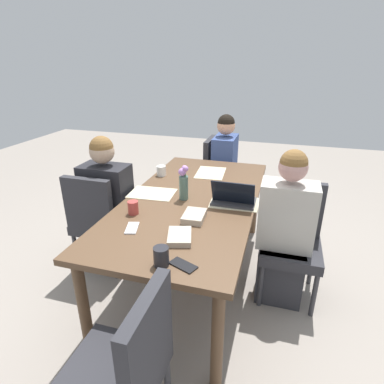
{
  "coord_description": "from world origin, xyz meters",
  "views": [
    {
      "loc": [
        -2.18,
        -0.64,
        1.76
      ],
      "look_at": [
        0.0,
        0.0,
        0.8
      ],
      "focal_mm": 29.75,
      "sensor_mm": 36.0,
      "label": 1
    }
  ],
  "objects_px": {
    "person_near_left_near": "(284,236)",
    "phone_black": "(183,265)",
    "chair_head_right_left_mid": "(219,172)",
    "coffee_mug_near_left": "(161,171)",
    "person_head_right_left_mid": "(224,172)",
    "coffee_mug_near_right": "(133,208)",
    "person_far_left_far": "(109,212)",
    "coffee_mug_centre_left": "(161,256)",
    "dining_table": "(192,207)",
    "phone_silver": "(132,228)",
    "laptop_near_left_near": "(234,199)",
    "chair_far_left_far": "(98,218)",
    "flower_vase": "(184,183)",
    "chair_head_left_right_near": "(126,366)",
    "chair_near_left_near": "(292,235)",
    "book_red_cover": "(194,216)",
    "book_blue_cover": "(180,237)"
  },
  "relations": [
    {
      "from": "person_near_left_near",
      "to": "phone_silver",
      "type": "distance_m",
      "value": 1.14
    },
    {
      "from": "phone_black",
      "to": "coffee_mug_near_right",
      "type": "bearing_deg",
      "value": -19.59
    },
    {
      "from": "coffee_mug_near_left",
      "to": "phone_black",
      "type": "relative_size",
      "value": 0.62
    },
    {
      "from": "laptop_near_left_near",
      "to": "phone_black",
      "type": "bearing_deg",
      "value": 171.49
    },
    {
      "from": "flower_vase",
      "to": "laptop_near_left_near",
      "type": "bearing_deg",
      "value": -87.78
    },
    {
      "from": "dining_table",
      "to": "person_head_right_left_mid",
      "type": "distance_m",
      "value": 1.3
    },
    {
      "from": "person_head_right_left_mid",
      "to": "coffee_mug_near_right",
      "type": "height_order",
      "value": "person_head_right_left_mid"
    },
    {
      "from": "chair_head_right_left_mid",
      "to": "phone_black",
      "type": "xyz_separation_m",
      "value": [
        -2.21,
        -0.27,
        0.25
      ]
    },
    {
      "from": "dining_table",
      "to": "laptop_near_left_near",
      "type": "distance_m",
      "value": 0.35
    },
    {
      "from": "coffee_mug_centre_left",
      "to": "chair_head_left_right_near",
      "type": "bearing_deg",
      "value": 178.19
    },
    {
      "from": "person_far_left_far",
      "to": "coffee_mug_centre_left",
      "type": "distance_m",
      "value": 1.24
    },
    {
      "from": "coffee_mug_near_left",
      "to": "coffee_mug_near_right",
      "type": "height_order",
      "value": "coffee_mug_near_right"
    },
    {
      "from": "flower_vase",
      "to": "coffee_mug_near_right",
      "type": "height_order",
      "value": "flower_vase"
    },
    {
      "from": "book_blue_cover",
      "to": "coffee_mug_near_right",
      "type": "bearing_deg",
      "value": 44.91
    },
    {
      "from": "chair_far_left_far",
      "to": "coffee_mug_near_right",
      "type": "relative_size",
      "value": 9.61
    },
    {
      "from": "chair_near_left_near",
      "to": "flower_vase",
      "type": "height_order",
      "value": "flower_vase"
    },
    {
      "from": "person_near_left_near",
      "to": "person_head_right_left_mid",
      "type": "relative_size",
      "value": 1.0
    },
    {
      "from": "person_head_right_left_mid",
      "to": "person_far_left_far",
      "type": "bearing_deg",
      "value": 149.75
    },
    {
      "from": "flower_vase",
      "to": "coffee_mug_near_left",
      "type": "height_order",
      "value": "flower_vase"
    },
    {
      "from": "flower_vase",
      "to": "phone_silver",
      "type": "height_order",
      "value": "flower_vase"
    },
    {
      "from": "chair_far_left_far",
      "to": "person_far_left_far",
      "type": "height_order",
      "value": "person_far_left_far"
    },
    {
      "from": "chair_head_right_left_mid",
      "to": "coffee_mug_near_left",
      "type": "relative_size",
      "value": 9.76
    },
    {
      "from": "flower_vase",
      "to": "person_head_right_left_mid",
      "type": "bearing_deg",
      "value": -2.97
    },
    {
      "from": "person_head_right_left_mid",
      "to": "chair_head_left_right_near",
      "type": "xyz_separation_m",
      "value": [
        -2.6,
        -0.07,
        -0.03
      ]
    },
    {
      "from": "chair_head_right_left_mid",
      "to": "book_red_cover",
      "type": "relative_size",
      "value": 4.5
    },
    {
      "from": "person_near_left_near",
      "to": "phone_black",
      "type": "height_order",
      "value": "person_near_left_near"
    },
    {
      "from": "chair_near_left_near",
      "to": "chair_far_left_far",
      "type": "xyz_separation_m",
      "value": [
        -0.17,
        1.59,
        0.0
      ]
    },
    {
      "from": "person_near_left_near",
      "to": "coffee_mug_centre_left",
      "type": "distance_m",
      "value": 1.12
    },
    {
      "from": "flower_vase",
      "to": "person_far_left_far",
      "type": "bearing_deg",
      "value": 88.26
    },
    {
      "from": "chair_near_left_near",
      "to": "phone_silver",
      "type": "bearing_deg",
      "value": 122.62
    },
    {
      "from": "laptop_near_left_near",
      "to": "phone_black",
      "type": "relative_size",
      "value": 2.13
    },
    {
      "from": "chair_near_left_near",
      "to": "coffee_mug_near_left",
      "type": "xyz_separation_m",
      "value": [
        0.34,
        1.2,
        0.3
      ]
    },
    {
      "from": "person_near_left_near",
      "to": "phone_black",
      "type": "relative_size",
      "value": 7.97
    },
    {
      "from": "dining_table",
      "to": "book_red_cover",
      "type": "distance_m",
      "value": 0.37
    },
    {
      "from": "person_head_right_left_mid",
      "to": "coffee_mug_near_right",
      "type": "relative_size",
      "value": 12.76
    },
    {
      "from": "dining_table",
      "to": "person_head_right_left_mid",
      "type": "relative_size",
      "value": 1.68
    },
    {
      "from": "dining_table",
      "to": "phone_black",
      "type": "bearing_deg",
      "value": -166.66
    },
    {
      "from": "coffee_mug_near_left",
      "to": "phone_black",
      "type": "distance_m",
      "value": 1.42
    },
    {
      "from": "chair_near_left_near",
      "to": "laptop_near_left_near",
      "type": "distance_m",
      "value": 0.55
    },
    {
      "from": "chair_head_right_left_mid",
      "to": "person_head_right_left_mid",
      "type": "height_order",
      "value": "person_head_right_left_mid"
    },
    {
      "from": "dining_table",
      "to": "chair_head_left_right_near",
      "type": "relative_size",
      "value": 2.23
    },
    {
      "from": "person_near_left_near",
      "to": "person_far_left_far",
      "type": "relative_size",
      "value": 1.0
    },
    {
      "from": "chair_near_left_near",
      "to": "coffee_mug_near_left",
      "type": "relative_size",
      "value": 9.76
    },
    {
      "from": "dining_table",
      "to": "phone_silver",
      "type": "distance_m",
      "value": 0.62
    },
    {
      "from": "chair_head_left_right_near",
      "to": "person_near_left_near",
      "type": "bearing_deg",
      "value": -26.26
    },
    {
      "from": "coffee_mug_near_left",
      "to": "book_red_cover",
      "type": "xyz_separation_m",
      "value": [
        -0.75,
        -0.53,
        -0.02
      ]
    },
    {
      "from": "coffee_mug_near_left",
      "to": "phone_silver",
      "type": "height_order",
      "value": "coffee_mug_near_left"
    },
    {
      "from": "coffee_mug_near_right",
      "to": "phone_black",
      "type": "height_order",
      "value": "coffee_mug_near_right"
    },
    {
      "from": "chair_head_right_left_mid",
      "to": "chair_far_left_far",
      "type": "bearing_deg",
      "value": 152.59
    },
    {
      "from": "laptop_near_left_near",
      "to": "person_head_right_left_mid",
      "type": "bearing_deg",
      "value": 13.55
    }
  ]
}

